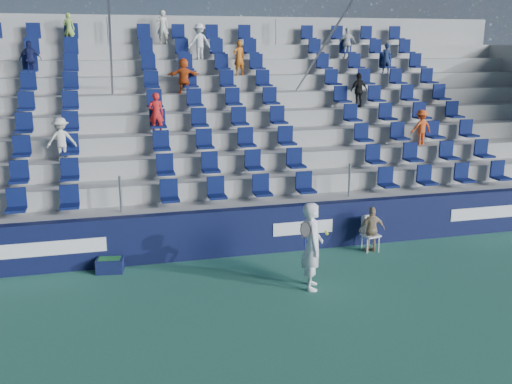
{
  "coord_description": "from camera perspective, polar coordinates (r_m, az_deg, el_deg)",
  "views": [
    {
      "loc": [
        -3.17,
        -10.2,
        5.14
      ],
      "look_at": [
        0.2,
        2.8,
        1.7
      ],
      "focal_mm": 40.0,
      "sensor_mm": 36.0,
      "label": 1
    }
  ],
  "objects": [
    {
      "name": "line_judge_chair",
      "position": [
        15.06,
        11.26,
        -3.79
      ],
      "size": [
        0.48,
        0.49,
        0.91
      ],
      "color": "white",
      "rests_on": "ground"
    },
    {
      "name": "line_judge",
      "position": [
        14.91,
        11.51,
        -3.69
      ],
      "size": [
        0.71,
        0.34,
        1.19
      ],
      "primitive_type": "imported",
      "rotation": [
        0.0,
        0.0,
        3.07
      ],
      "color": "tan",
      "rests_on": "ground"
    },
    {
      "name": "ball_bin",
      "position": [
        13.86,
        -14.41,
        -7.04
      ],
      "size": [
        0.67,
        0.49,
        0.34
      ],
      "color": "#10163B",
      "rests_on": "ground"
    },
    {
      "name": "grandstand",
      "position": [
        18.95,
        -4.75,
        5.19
      ],
      "size": [
        24.0,
        8.17,
        6.63
      ],
      "color": "#A09F9A",
      "rests_on": "ground"
    },
    {
      "name": "ground",
      "position": [
        11.85,
        2.51,
        -11.34
      ],
      "size": [
        70.0,
        70.0,
        0.0
      ],
      "primitive_type": "plane",
      "color": "#2F6D56",
      "rests_on": "ground"
    },
    {
      "name": "sponsor_wall",
      "position": [
        14.45,
        -1.11,
        -3.94
      ],
      "size": [
        24.0,
        0.32,
        1.2
      ],
      "color": "#0F1438",
      "rests_on": "ground"
    },
    {
      "name": "tennis_player",
      "position": [
        12.38,
        5.65,
        -5.39
      ],
      "size": [
        0.72,
        0.8,
        1.93
      ],
      "color": "white",
      "rests_on": "ground"
    }
  ]
}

